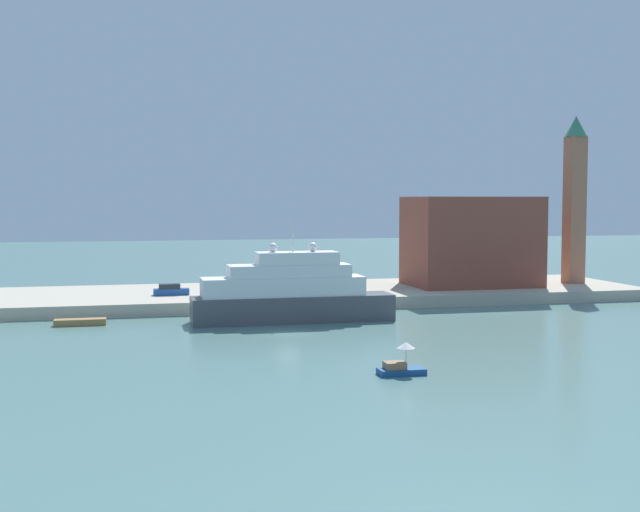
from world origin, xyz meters
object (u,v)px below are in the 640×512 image
(small_motorboat, at_px, (401,365))
(mooring_bollard, at_px, (304,295))
(person_figure, at_px, (223,294))
(harbor_building, at_px, (471,241))
(bell_tower, at_px, (575,194))
(work_barge, at_px, (80,322))
(large_yacht, at_px, (290,294))
(parked_car, at_px, (171,290))

(small_motorboat, relative_size, mooring_bollard, 4.60)
(person_figure, bearing_deg, small_motorboat, -76.17)
(harbor_building, bearing_deg, bell_tower, -1.25)
(work_barge, bearing_deg, small_motorboat, -51.14)
(small_motorboat, distance_m, person_figure, 40.53)
(large_yacht, distance_m, person_figure, 11.52)
(work_barge, relative_size, person_figure, 3.57)
(parked_car, bearing_deg, large_yacht, -52.18)
(work_barge, height_order, bell_tower, bell_tower)
(bell_tower, bearing_deg, small_motorboat, -132.08)
(work_barge, height_order, harbor_building, harbor_building)
(large_yacht, xyz_separation_m, work_barge, (-23.25, 2.68, -2.86))
(large_yacht, xyz_separation_m, person_figure, (-6.64, 9.37, -0.94))
(bell_tower, distance_m, mooring_bollard, 45.66)
(small_motorboat, bearing_deg, harbor_building, 60.67)
(harbor_building, distance_m, mooring_bollard, 28.89)
(harbor_building, relative_size, mooring_bollard, 21.74)
(person_figure, bearing_deg, bell_tower, 9.41)
(work_barge, relative_size, parked_car, 1.23)
(work_barge, bearing_deg, person_figure, 21.92)
(bell_tower, relative_size, parked_car, 5.40)
(large_yacht, height_order, person_figure, large_yacht)
(small_motorboat, distance_m, bell_tower, 66.33)
(work_barge, relative_size, bell_tower, 0.23)
(harbor_building, bearing_deg, person_figure, -166.07)
(large_yacht, bearing_deg, small_motorboat, -84.19)
(work_barge, xyz_separation_m, mooring_bollard, (26.82, 6.62, 1.60))
(bell_tower, bearing_deg, harbor_building, 178.75)
(harbor_building, relative_size, person_figure, 11.30)
(small_motorboat, xyz_separation_m, mooring_bollard, (0.52, 39.26, 1.19))
(small_motorboat, distance_m, work_barge, 41.92)
(bell_tower, bearing_deg, parked_car, -178.14)
(mooring_bollard, bearing_deg, person_figure, 179.66)
(large_yacht, distance_m, parked_car, 20.59)
(small_motorboat, xyz_separation_m, harbor_building, (27.24, 48.48, 7.18))
(work_barge, distance_m, person_figure, 18.01)
(work_barge, distance_m, harbor_building, 56.34)
(large_yacht, relative_size, person_figure, 14.75)
(small_motorboat, distance_m, mooring_bollard, 39.28)
(harbor_building, xyz_separation_m, bell_tower, (16.22, -0.35, 6.76))
(harbor_building, relative_size, bell_tower, 0.72)
(small_motorboat, height_order, work_barge, small_motorboat)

